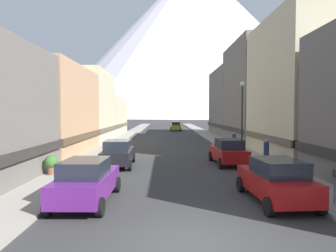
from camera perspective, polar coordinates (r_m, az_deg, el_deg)
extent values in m
plane|color=#313131|center=(9.01, 4.05, -21.22)|extent=(400.00, 400.00, 0.00)
cube|color=gray|center=(43.71, -8.06, -2.11)|extent=(2.50, 100.00, 0.15)
cube|color=gray|center=(43.91, 8.36, -2.09)|extent=(2.50, 100.00, 0.15)
cube|color=tan|center=(28.18, -23.67, 2.62)|extent=(8.32, 11.69, 7.51)
cube|color=brown|center=(28.25, -23.59, -1.76)|extent=(8.62, 11.69, 0.50)
cube|color=beige|center=(38.38, -16.59, 3.44)|extent=(7.31, 10.15, 8.55)
cube|color=#595444|center=(38.43, -16.54, -0.55)|extent=(7.61, 10.15, 0.50)
cube|color=beige|center=(50.34, -13.61, 1.81)|extent=(8.77, 13.67, 6.02)
cube|color=#595444|center=(50.38, -13.59, 0.20)|extent=(9.07, 13.67, 0.50)
cube|color=beige|center=(27.77, 26.59, 6.40)|extent=(8.96, 11.17, 11.22)
cube|color=#595444|center=(27.78, 26.42, -1.88)|extent=(9.26, 11.17, 0.50)
cube|color=#66605B|center=(38.85, 19.16, 5.85)|extent=(9.94, 11.95, 11.88)
cube|color=#2D2B29|center=(38.83, 19.07, -0.56)|extent=(10.24, 11.95, 0.50)
cube|color=#66605B|center=(50.41, 12.67, 4.34)|extent=(6.96, 12.83, 10.45)
cube|color=#2D2B29|center=(50.43, 12.63, 0.21)|extent=(7.26, 12.83, 0.50)
cube|color=#591E72|center=(12.84, -14.96, -10.53)|extent=(1.95, 4.44, 0.80)
cube|color=#1E232D|center=(12.46, -15.31, -7.56)|extent=(1.65, 2.24, 0.64)
cylinder|color=black|center=(14.73, -16.69, -10.45)|extent=(0.24, 0.69, 0.68)
cylinder|color=black|center=(14.30, -9.51, -10.78)|extent=(0.24, 0.69, 0.68)
cylinder|color=black|center=(11.72, -21.65, -13.92)|extent=(0.24, 0.69, 0.68)
cylinder|color=black|center=(11.18, -12.60, -14.62)|extent=(0.24, 0.69, 0.68)
cube|color=black|center=(20.79, -9.37, -5.45)|extent=(1.96, 4.45, 0.80)
cube|color=#1E232D|center=(20.45, -9.47, -3.55)|extent=(1.66, 2.24, 0.64)
cylinder|color=black|center=(22.59, -11.18, -5.85)|extent=(0.24, 0.69, 0.68)
cylinder|color=black|center=(22.38, -6.49, -5.89)|extent=(0.24, 0.69, 0.68)
cylinder|color=black|center=(19.37, -12.68, -7.27)|extent=(0.24, 0.69, 0.68)
cylinder|color=black|center=(19.13, -7.21, -7.35)|extent=(0.24, 0.69, 0.68)
cube|color=#9E1111|center=(13.24, 19.46, -10.19)|extent=(2.05, 4.48, 0.80)
cube|color=#1E232D|center=(12.87, 19.95, -7.30)|extent=(1.71, 2.28, 0.64)
cylinder|color=black|center=(14.53, 13.44, -10.59)|extent=(0.25, 0.69, 0.68)
cylinder|color=black|center=(15.16, 20.21, -10.13)|extent=(0.25, 0.69, 0.68)
cylinder|color=black|center=(11.52, 18.39, -14.17)|extent=(0.25, 0.69, 0.68)
cylinder|color=black|center=(12.31, 26.58, -13.22)|extent=(0.25, 0.69, 0.68)
cube|color=#9E1111|center=(21.78, 11.22, -5.10)|extent=(2.01, 4.47, 0.80)
cube|color=#1E232D|center=(21.45, 11.40, -3.28)|extent=(1.68, 2.26, 0.64)
cylinder|color=black|center=(23.23, 8.00, -5.59)|extent=(0.25, 0.69, 0.68)
cylinder|color=black|center=(23.64, 12.40, -5.48)|extent=(0.25, 0.69, 0.68)
cylinder|color=black|center=(20.04, 9.80, -6.92)|extent=(0.25, 0.69, 0.68)
cylinder|color=black|center=(20.52, 14.86, -6.74)|extent=(0.25, 0.69, 0.68)
cube|color=#B28419|center=(59.74, 1.45, -0.19)|extent=(1.84, 4.40, 0.80)
cube|color=#1E232D|center=(59.46, 1.46, 0.49)|extent=(1.60, 2.20, 0.64)
cylinder|color=black|center=(61.38, 0.53, -0.49)|extent=(0.22, 0.68, 0.68)
cylinder|color=black|center=(61.45, 2.25, -0.49)|extent=(0.22, 0.68, 0.68)
cylinder|color=black|center=(58.09, 0.60, -0.66)|extent=(0.22, 0.68, 0.68)
cylinder|color=black|center=(58.16, 2.42, -0.66)|extent=(0.22, 0.68, 0.68)
cylinder|color=#595960|center=(13.31, 28.78, -10.58)|extent=(0.06, 0.06, 1.05)
cube|color=#33383F|center=(13.18, 28.85, -7.76)|extent=(0.14, 0.10, 0.28)
cylinder|color=#4C5156|center=(16.61, 24.64, -8.18)|extent=(0.56, 0.56, 0.90)
cylinder|color=#2D2D33|center=(16.53, 24.67, -6.51)|extent=(0.59, 0.59, 0.08)
cylinder|color=brown|center=(18.37, -21.01, -7.86)|extent=(0.43, 0.43, 0.42)
sphere|color=#356428|center=(18.28, -21.03, -6.29)|extent=(0.75, 0.75, 0.75)
cylinder|color=navy|center=(21.74, 17.96, -4.82)|extent=(0.36, 0.36, 1.46)
sphere|color=tan|center=(21.65, 17.99, -2.60)|extent=(0.23, 0.23, 0.23)
cylinder|color=navy|center=(30.90, 12.26, -2.71)|extent=(0.36, 0.36, 1.33)
sphere|color=tan|center=(30.84, 12.27, -1.29)|extent=(0.21, 0.21, 0.21)
cylinder|color=black|center=(24.23, 13.70, 0.78)|extent=(0.12, 0.12, 5.50)
sphere|color=white|center=(24.32, 13.78, 7.69)|extent=(0.36, 0.36, 0.36)
cone|color=white|center=(276.98, 4.99, 15.89)|extent=(245.21, 245.21, 134.79)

